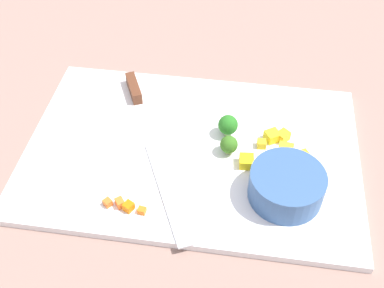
# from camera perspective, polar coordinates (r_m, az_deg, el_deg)

# --- Properties ---
(ground_plane) EXTENTS (4.00, 4.00, 0.00)m
(ground_plane) POSITION_cam_1_polar(r_m,az_deg,el_deg) (0.74, -0.00, -1.17)
(ground_plane) COLOR gray
(cutting_board) EXTENTS (0.51, 0.34, 0.01)m
(cutting_board) POSITION_cam_1_polar(r_m,az_deg,el_deg) (0.74, -0.00, -0.85)
(cutting_board) COLOR white
(cutting_board) RESTS_ON ground_plane
(prep_bowl) EXTENTS (0.10, 0.10, 0.04)m
(prep_bowl) POSITION_cam_1_polar(r_m,az_deg,el_deg) (0.67, 11.30, -4.93)
(prep_bowl) COLOR #335688
(prep_bowl) RESTS_ON cutting_board
(chef_knife) EXTENTS (0.17, 0.33, 0.02)m
(chef_knife) POSITION_cam_1_polar(r_m,az_deg,el_deg) (0.77, -5.74, 2.81)
(chef_knife) COLOR silver
(chef_knife) RESTS_ON cutting_board
(carrot_dice_0) EXTENTS (0.01, 0.01, 0.01)m
(carrot_dice_0) POSITION_cam_1_polar(r_m,az_deg,el_deg) (0.66, -6.05, -7.95)
(carrot_dice_0) COLOR orange
(carrot_dice_0) RESTS_ON cutting_board
(carrot_dice_1) EXTENTS (0.02, 0.02, 0.01)m
(carrot_dice_1) POSITION_cam_1_polar(r_m,az_deg,el_deg) (0.67, -8.66, -7.01)
(carrot_dice_1) COLOR orange
(carrot_dice_1) RESTS_ON cutting_board
(carrot_dice_2) EXTENTS (0.02, 0.02, 0.01)m
(carrot_dice_2) POSITION_cam_1_polar(r_m,az_deg,el_deg) (0.66, -7.64, -7.47)
(carrot_dice_2) COLOR orange
(carrot_dice_2) RESTS_ON cutting_board
(carrot_dice_3) EXTENTS (0.01, 0.01, 0.01)m
(carrot_dice_3) POSITION_cam_1_polar(r_m,az_deg,el_deg) (0.67, -10.11, -6.95)
(carrot_dice_3) COLOR orange
(carrot_dice_3) RESTS_ON cutting_board
(pepper_dice_0) EXTENTS (0.02, 0.03, 0.02)m
(pepper_dice_0) POSITION_cam_1_polar(r_m,az_deg,el_deg) (0.75, 10.87, 0.95)
(pepper_dice_0) COLOR yellow
(pepper_dice_0) RESTS_ON cutting_board
(pepper_dice_1) EXTENTS (0.03, 0.03, 0.02)m
(pepper_dice_1) POSITION_cam_1_polar(r_m,az_deg,el_deg) (0.75, 9.63, 0.95)
(pepper_dice_1) COLOR yellow
(pepper_dice_1) RESTS_ON cutting_board
(pepper_dice_2) EXTENTS (0.02, 0.02, 0.01)m
(pepper_dice_2) POSITION_cam_1_polar(r_m,az_deg,el_deg) (0.74, 13.31, -1.17)
(pepper_dice_2) COLOR yellow
(pepper_dice_2) RESTS_ON cutting_board
(pepper_dice_3) EXTENTS (0.02, 0.02, 0.02)m
(pepper_dice_3) POSITION_cam_1_polar(r_m,az_deg,el_deg) (0.73, 11.15, -0.83)
(pepper_dice_3) COLOR yellow
(pepper_dice_3) RESTS_ON cutting_board
(pepper_dice_4) EXTENTS (0.02, 0.02, 0.02)m
(pepper_dice_4) POSITION_cam_1_polar(r_m,az_deg,el_deg) (0.71, 6.57, -2.09)
(pepper_dice_4) COLOR yellow
(pepper_dice_4) RESTS_ON cutting_board
(pepper_dice_5) EXTENTS (0.01, 0.01, 0.01)m
(pepper_dice_5) POSITION_cam_1_polar(r_m,az_deg,el_deg) (0.74, 8.36, 0.02)
(pepper_dice_5) COLOR yellow
(pepper_dice_5) RESTS_ON cutting_board
(broccoli_floret_0) EXTENTS (0.03, 0.03, 0.03)m
(broccoli_floret_0) POSITION_cam_1_polar(r_m,az_deg,el_deg) (0.72, 4.44, -0.23)
(broccoli_floret_0) COLOR #95B55F
(broccoli_floret_0) RESTS_ON cutting_board
(broccoli_floret_1) EXTENTS (0.03, 0.03, 0.04)m
(broccoli_floret_1) POSITION_cam_1_polar(r_m,az_deg,el_deg) (0.74, 4.35, 2.28)
(broccoli_floret_1) COLOR #8AAB6D
(broccoli_floret_1) RESTS_ON cutting_board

